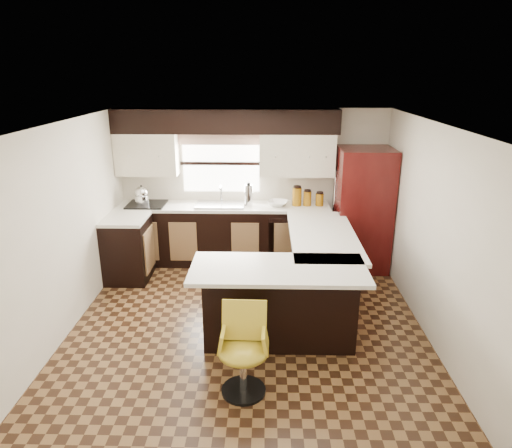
{
  "coord_description": "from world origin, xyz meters",
  "views": [
    {
      "loc": [
        0.22,
        -4.9,
        2.94
      ],
      "look_at": [
        0.09,
        0.45,
        1.13
      ],
      "focal_mm": 32.0,
      "sensor_mm": 36.0,
      "label": 1
    }
  ],
  "objects_px": {
    "peninsula_long": "(317,269)",
    "refrigerator": "(362,209)",
    "peninsula_return": "(279,305)",
    "bar_chair": "(243,353)"
  },
  "relations": [
    {
      "from": "peninsula_long",
      "to": "refrigerator",
      "type": "relative_size",
      "value": 1.05
    },
    {
      "from": "peninsula_long",
      "to": "refrigerator",
      "type": "xyz_separation_m",
      "value": [
        0.78,
        1.14,
        0.48
      ]
    },
    {
      "from": "peninsula_long",
      "to": "peninsula_return",
      "type": "height_order",
      "value": "same"
    },
    {
      "from": "peninsula_return",
      "to": "bar_chair",
      "type": "height_order",
      "value": "peninsula_return"
    },
    {
      "from": "refrigerator",
      "to": "peninsula_return",
      "type": "bearing_deg",
      "value": -121.65
    },
    {
      "from": "peninsula_long",
      "to": "peninsula_return",
      "type": "bearing_deg",
      "value": -118.3
    },
    {
      "from": "peninsula_long",
      "to": "peninsula_return",
      "type": "distance_m",
      "value": 1.11
    },
    {
      "from": "peninsula_return",
      "to": "bar_chair",
      "type": "distance_m",
      "value": 0.98
    },
    {
      "from": "refrigerator",
      "to": "bar_chair",
      "type": "distance_m",
      "value": 3.49
    },
    {
      "from": "peninsula_return",
      "to": "refrigerator",
      "type": "bearing_deg",
      "value": 58.35
    }
  ]
}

